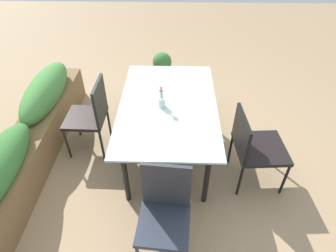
% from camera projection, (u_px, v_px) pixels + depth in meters
% --- Properties ---
extents(ground_plane, '(12.00, 12.00, 0.00)m').
position_uv_depth(ground_plane, '(172.00, 156.00, 3.41)').
color(ground_plane, '#9E7F5B').
extents(dining_table, '(1.67, 1.04, 0.71)m').
position_uv_depth(dining_table, '(168.00, 108.00, 3.05)').
color(dining_table, '#B2C6C1').
rests_on(dining_table, ground).
extents(chair_end_left, '(0.44, 0.44, 0.95)m').
position_uv_depth(chair_end_left, '(165.00, 211.00, 2.21)').
color(chair_end_left, '#252A37').
rests_on(chair_end_left, ground).
extents(chair_near_left, '(0.53, 0.53, 0.85)m').
position_uv_depth(chair_near_left, '(254.00, 145.00, 2.84)').
color(chair_near_left, black).
rests_on(chair_near_left, ground).
extents(chair_far_side, '(0.45, 0.45, 0.92)m').
position_uv_depth(chair_far_side, '(91.00, 113.00, 3.20)').
color(chair_far_side, black).
rests_on(chair_far_side, ground).
extents(flower_vase, '(0.07, 0.07, 0.25)m').
position_uv_depth(flower_vase, '(162.00, 100.00, 2.93)').
color(flower_vase, silver).
rests_on(flower_vase, dining_table).
extents(planter_box, '(2.86, 0.40, 0.76)m').
position_uv_depth(planter_box, '(30.00, 137.00, 3.14)').
color(planter_box, brown).
rests_on(planter_box, ground).
extents(potted_plant, '(0.31, 0.31, 0.48)m').
position_uv_depth(potted_plant, '(162.00, 66.00, 4.60)').
color(potted_plant, slate).
rests_on(potted_plant, ground).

